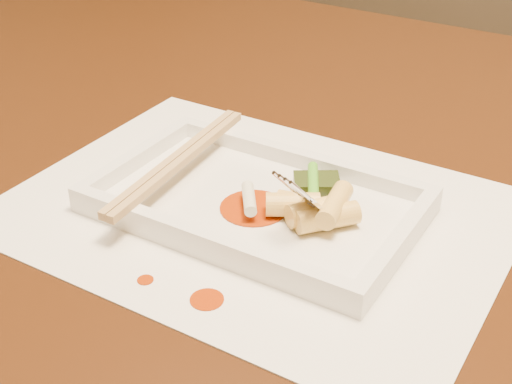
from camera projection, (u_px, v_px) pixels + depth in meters
The scene contains 21 objects.
table at pixel (276, 236), 0.74m from camera, with size 1.40×0.90×0.75m.
placemat at pixel (256, 211), 0.59m from camera, with size 0.40×0.30×0.00m, color white.
sauce_splatter_a at pixel (207, 299), 0.49m from camera, with size 0.02×0.02×0.00m, color #A22F04.
sauce_splatter_b at pixel (145, 280), 0.51m from camera, with size 0.01×0.01×0.00m, color #A22F04.
plate_base at pixel (256, 206), 0.59m from camera, with size 0.26×0.16×0.01m, color white.
plate_rim_far at pixel (299, 158), 0.63m from camera, with size 0.26×0.01×0.01m, color white.
plate_rim_near at pixel (204, 240), 0.53m from camera, with size 0.26×0.01×0.01m, color white.
plate_rim_left at pixel (137, 158), 0.64m from camera, with size 0.01×0.14×0.01m, color white.
plate_rim_right at pixel (399, 241), 0.53m from camera, with size 0.01×0.14×0.01m, color white.
veg_piece at pixel (317, 185), 0.59m from camera, with size 0.04×0.03×0.01m, color black.
scallion_white at pixel (249, 198), 0.57m from camera, with size 0.01×0.01×0.04m, color #EAEACC.
scallion_green at pixel (313, 192), 0.57m from camera, with size 0.01×0.01×0.09m, color #3F9F19.
chopstick_a at pixel (174, 159), 0.61m from camera, with size 0.01×0.20×0.01m, color tan.
chopstick_b at pixel (182, 161), 0.61m from camera, with size 0.01×0.20×0.01m, color tan.
fork at pixel (349, 133), 0.53m from camera, with size 0.09×0.10×0.14m, color silver, non-canonical shape.
sauce_blob_0 at pixel (254, 208), 0.58m from camera, with size 0.06×0.06×0.00m, color #A22F04.
rice_cake_0 at pixel (304, 204), 0.56m from camera, with size 0.02×0.02×0.04m, color #F7DB73.
rice_cake_1 at pixel (293, 205), 0.56m from camera, with size 0.02×0.02×0.04m, color #F7DB73.
rice_cake_2 at pixel (335, 205), 0.55m from camera, with size 0.02×0.02×0.05m, color #F7DB73.
rice_cake_3 at pixel (327, 217), 0.55m from camera, with size 0.02×0.02×0.05m, color #F7DB73.
rice_cake_4 at pixel (316, 211), 0.55m from camera, with size 0.02×0.02×0.05m, color #F7DB73.
Camera 1 is at (0.30, -0.53, 1.07)m, focal length 50.00 mm.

